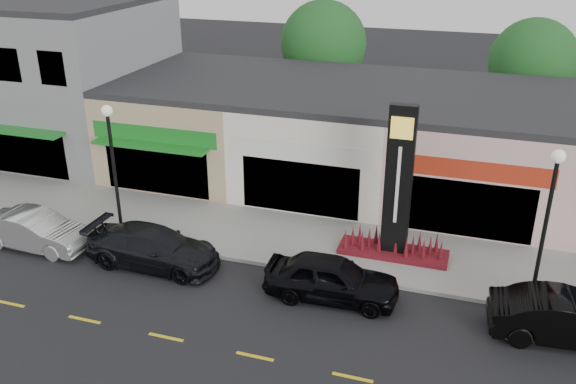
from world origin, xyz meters
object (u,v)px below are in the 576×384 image
car_black_conv (568,319)px  pylon_sign (397,205)px  car_white_van (35,231)px  lamp_west_near (113,158)px  lamp_east_near (548,213)px  car_dark_sedan (153,247)px  car_black_sedan (332,278)px

car_black_conv → pylon_sign: bearing=54.9°
pylon_sign → car_white_van: size_ratio=1.32×
lamp_west_near → car_white_van: lamp_west_near is taller
car_black_conv → car_white_van: bearing=85.4°
lamp_east_near → pylon_sign: 5.42m
car_black_conv → lamp_east_near: bearing=23.2°
car_dark_sedan → car_black_conv: (14.49, -0.10, 0.03)m
lamp_west_near → car_black_conv: 17.23m
lamp_west_near → lamp_east_near: bearing=0.0°
lamp_west_near → car_white_van: 4.28m
pylon_sign → car_black_conv: size_ratio=1.27×
pylon_sign → car_dark_sedan: bearing=-158.7°
car_white_van → car_black_sedan: 12.12m
car_black_sedan → pylon_sign: bearing=-27.2°
pylon_sign → car_black_sedan: (-1.60, -3.43, -1.49)m
pylon_sign → lamp_west_near: bearing=-171.2°
car_white_van → car_black_conv: size_ratio=0.96×
lamp_west_near → car_black_conv: size_ratio=1.15×
car_black_conv → car_black_sedan: bearing=84.9°
car_white_van → car_dark_sedan: bearing=-85.9°
lamp_west_near → lamp_east_near: 16.00m
pylon_sign → car_black_sedan: pylon_sign is taller
pylon_sign → car_dark_sedan: 9.31m
car_black_sedan → car_black_conv: size_ratio=0.98×
lamp_east_near → car_black_sedan: (-6.60, -1.73, -2.69)m
car_white_van → car_black_sedan: bearing=-87.9°
lamp_east_near → pylon_sign: bearing=161.3°
lamp_east_near → car_white_van: (-18.71, -1.88, -2.73)m
car_black_sedan → car_dark_sedan: bearing=87.1°
car_black_sedan → car_black_conv: (7.53, -0.01, -0.01)m
car_dark_sedan → car_black_conv: bearing=-89.7°
lamp_east_near → car_white_van: size_ratio=1.20×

